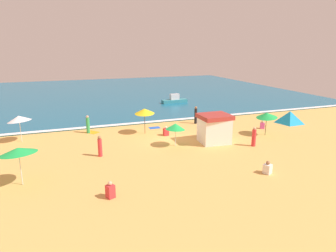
{
  "coord_description": "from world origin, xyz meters",
  "views": [
    {
      "loc": [
        -8.6,
        -22.63,
        7.78
      ],
      "look_at": [
        0.21,
        1.63,
        0.8
      ],
      "focal_mm": 31.73,
      "sensor_mm": 36.0,
      "label": 1
    }
  ],
  "objects": [
    {
      "name": "beach_umbrella_0",
      "position": [
        -1.67,
        2.68,
        2.1
      ],
      "size": [
        2.49,
        2.49,
        2.39
      ],
      "color": "#4C3823",
      "rests_on": "ground_plane"
    },
    {
      "name": "ground_plane",
      "position": [
        0.0,
        0.0,
        0.0
      ],
      "size": [
        60.0,
        60.0,
        0.0
      ],
      "primitive_type": "plane",
      "color": "#E0A856"
    },
    {
      "name": "beachgoer_0",
      "position": [
        5.57,
        -3.72,
        0.74
      ],
      "size": [
        0.39,
        0.39,
        1.59
      ],
      "color": "red",
      "rests_on": "ground_plane"
    },
    {
      "name": "beach_umbrella_1",
      "position": [
        -12.05,
        3.88,
        2.0
      ],
      "size": [
        2.67,
        2.66,
        2.34
      ],
      "color": "silver",
      "rests_on": "ground_plane"
    },
    {
      "name": "lifeguard_cabana",
      "position": [
        3.04,
        -1.77,
        1.21
      ],
      "size": [
        2.48,
        2.25,
        2.38
      ],
      "color": "white",
      "rests_on": "ground_plane"
    },
    {
      "name": "beachgoer_9",
      "position": [
        -6.54,
        4.61,
        0.79
      ],
      "size": [
        0.32,
        0.32,
        1.67
      ],
      "color": "green",
      "rests_on": "ground_plane"
    },
    {
      "name": "small_boat_0",
      "position": [
        6.22,
        15.5,
        0.49
      ],
      "size": [
        3.63,
        1.1,
        1.24
      ],
      "color": "teal",
      "rests_on": "ocean_water"
    },
    {
      "name": "wave_breaker_foam",
      "position": [
        0.0,
        6.3,
        0.1
      ],
      "size": [
        57.0,
        0.7,
        0.01
      ],
      "primitive_type": "cube",
      "color": "white",
      "rests_on": "ocean_water"
    },
    {
      "name": "beach_umbrella_3",
      "position": [
        8.42,
        -1.5,
        1.84
      ],
      "size": [
        2.35,
        2.32,
        2.17
      ],
      "color": "#4C3823",
      "rests_on": "ground_plane"
    },
    {
      "name": "beach_umbrella_4",
      "position": [
        -11.16,
        -4.97,
        2.09
      ],
      "size": [
        2.85,
        2.85,
        2.38
      ],
      "color": "silver",
      "rests_on": "ground_plane"
    },
    {
      "name": "beachgoer_3",
      "position": [
        5.44,
        1.15,
        0.38
      ],
      "size": [
        0.57,
        0.57,
        0.9
      ],
      "color": "white",
      "rests_on": "ground_plane"
    },
    {
      "name": "beach_tent",
      "position": [
        13.37,
        1.05,
        0.65
      ],
      "size": [
        2.82,
        2.76,
        1.31
      ],
      "color": "#1999D8",
      "rests_on": "ground_plane"
    },
    {
      "name": "beach_towel_1",
      "position": [
        -0.26,
        4.22,
        0.01
      ],
      "size": [
        1.08,
        0.8,
        0.01
      ],
      "color": "blue",
      "rests_on": "ground_plane"
    },
    {
      "name": "beach_umbrella_2",
      "position": [
        -0.31,
        -1.53,
        1.61
      ],
      "size": [
        2.16,
        2.15,
        1.91
      ],
      "color": "silver",
      "rests_on": "ground_plane"
    },
    {
      "name": "beach_towel_0",
      "position": [
        -6.19,
        4.7,
        0.01
      ],
      "size": [
        1.44,
        1.49,
        0.01
      ],
      "color": "orange",
      "rests_on": "ground_plane"
    },
    {
      "name": "beachgoer_2",
      "position": [
        -6.61,
        -8.24,
        0.41
      ],
      "size": [
        0.52,
        0.52,
        0.94
      ],
      "color": "red",
      "rests_on": "ground_plane"
    },
    {
      "name": "ocean_water",
      "position": [
        0.0,
        28.0,
        0.05
      ],
      "size": [
        60.0,
        44.0,
        0.1
      ],
      "primitive_type": "cube",
      "color": "#196084",
      "rests_on": "ground_plane"
    },
    {
      "name": "beachgoer_8",
      "position": [
        9.53,
        0.4,
        0.36
      ],
      "size": [
        0.5,
        0.5,
        0.81
      ],
      "color": "#D84CA5",
      "rests_on": "ground_plane"
    },
    {
      "name": "beachgoer_1",
      "position": [
        3.19,
        -8.51,
        0.35
      ],
      "size": [
        0.6,
        0.6,
        0.84
      ],
      "color": "white",
      "rests_on": "ground_plane"
    },
    {
      "name": "beachgoer_5",
      "position": [
        4.26,
        4.4,
        0.89
      ],
      "size": [
        0.32,
        0.32,
        1.8
      ],
      "color": "black",
      "rests_on": "ground_plane"
    },
    {
      "name": "beachgoer_7",
      "position": [
        -0.05,
        1.44,
        0.35
      ],
      "size": [
        0.44,
        0.44,
        0.84
      ],
      "color": "red",
      "rests_on": "ground_plane"
    },
    {
      "name": "beachgoer_4",
      "position": [
        -6.3,
        -1.85,
        0.75
      ],
      "size": [
        0.41,
        0.41,
        1.55
      ],
      "color": "red",
      "rests_on": "ground_plane"
    }
  ]
}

